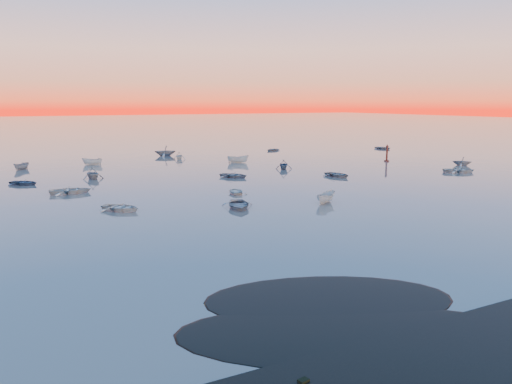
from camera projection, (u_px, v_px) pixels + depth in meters
ground at (113, 149)px, 117.39m from camera, size 600.00×600.00×0.00m
mud_lobes at (477, 289)px, 29.33m from camera, size 140.00×6.00×0.07m
moored_fleet at (178, 174)px, 76.41m from camera, size 124.00×58.00×1.20m
boat_near_left at (121, 211)px, 50.49m from camera, size 4.33×4.01×1.05m
boat_near_center at (326, 203)px, 54.31m from camera, size 3.04×3.77×1.21m
boat_near_right at (462, 165)px, 86.33m from camera, size 3.34×3.32×1.14m
channel_marker at (387, 154)px, 91.95m from camera, size 0.92×0.92×3.29m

